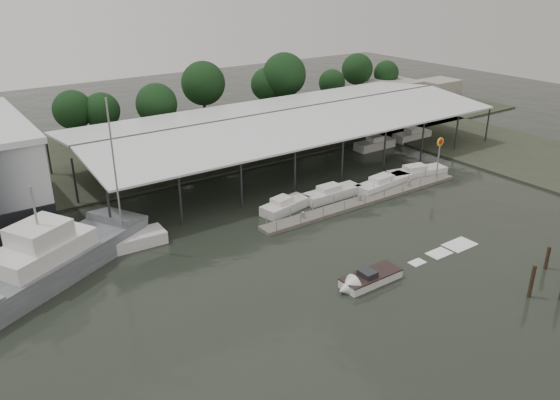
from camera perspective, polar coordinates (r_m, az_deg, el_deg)
ground at (r=47.18m, az=3.98°, el=-8.24°), size 200.00×200.00×0.00m
land_strip_far at (r=81.21m, az=-14.98°, el=4.75°), size 140.00×30.00×0.30m
land_strip_east at (r=85.38m, az=23.76°, el=4.44°), size 20.00×60.00×0.30m
covered_boat_shed at (r=75.20m, az=0.80°, el=8.90°), size 58.24×24.00×6.96m
floating_dock at (r=62.74m, az=8.94°, el=-0.02°), size 28.00×2.00×1.40m
shell_fuel_sign at (r=69.95m, az=16.31°, el=5.00°), size 1.10×0.18×5.55m
distant_commercial_buildings at (r=115.95m, az=13.12°, el=11.16°), size 22.00×8.00×4.00m
grey_trawler at (r=50.98m, az=-22.37°, el=-5.51°), size 18.53×13.17×8.84m
white_sailboat at (r=53.58m, az=-16.60°, el=-4.36°), size 8.82×3.02×14.60m
speedboat_underway at (r=46.74m, az=9.01°, el=-8.26°), size 17.26×2.50×2.00m
moored_cruiser_0 at (r=59.56m, az=0.51°, el=-0.58°), size 6.31×3.37×1.70m
moored_cruiser_1 at (r=63.16m, az=5.42°, el=0.73°), size 7.41×2.25×1.70m
moored_cruiser_2 at (r=66.98m, az=10.76°, el=1.74°), size 8.44×2.99×1.70m
moored_cruiser_3 at (r=71.51m, az=14.10°, el=2.82°), size 8.22×3.69×1.70m
horizon_tree_line at (r=94.79m, az=-3.29°, el=11.94°), size 67.20×11.60×11.37m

